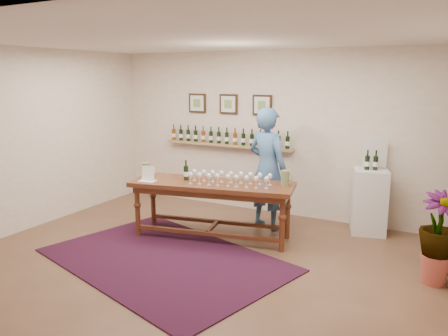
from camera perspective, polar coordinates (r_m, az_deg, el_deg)
The scene contains 14 objects.
ground at distance 5.78m, azimuth -3.81°, elevation -12.18°, with size 6.00×6.00×0.00m, color brown.
room_shell at distance 6.49m, azimuth 21.32°, elevation 0.07°, with size 6.00×6.00×6.00m.
rug at distance 5.88m, azimuth -7.76°, elevation -11.77°, with size 3.10×2.07×0.02m, color #430B15.
tasting_table at distance 6.41m, azimuth -1.58°, elevation -2.98°, with size 2.48×1.23×0.84m.
table_glasses at distance 6.23m, azimuth 0.72°, elevation -1.35°, with size 1.29×0.30×0.18m, color silver, non-canonical shape.
table_bottles at distance 6.56m, azimuth -4.89°, elevation -0.25°, with size 0.27×0.15×0.29m, color black, non-canonical shape.
pitcher_left at distance 6.85m, azimuth -10.11°, elevation -0.19°, with size 0.13×0.13×0.21m, color #677347, non-canonical shape.
pitcher_right at distance 6.21m, azimuth 7.98°, elevation -1.31°, with size 0.14×0.14×0.22m, color #677347, non-canonical shape.
menu_card at distance 6.54m, azimuth -9.87°, elevation -0.71°, with size 0.24×0.18×0.22m, color silver.
display_pedestal at distance 7.01m, azimuth 18.44°, elevation -4.17°, with size 0.49×0.49×0.99m, color silver.
pedestal_bottles at distance 6.86m, azimuth 18.71°, elevation 1.11°, with size 0.33×0.09×0.33m, color black, non-canonical shape.
info_sign at distance 6.97m, azimuth 19.08°, elevation 1.93°, with size 0.36×0.02×0.49m, color silver.
potted_plant at distance 5.58m, azimuth 26.09°, elevation -8.25°, with size 0.66×0.66×0.94m.
person at distance 6.81m, azimuth 5.69°, elevation -0.09°, with size 0.70×0.46×1.91m, color #3A5E89.
Camera 1 is at (2.81, -4.48, 2.34)m, focal length 35.00 mm.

